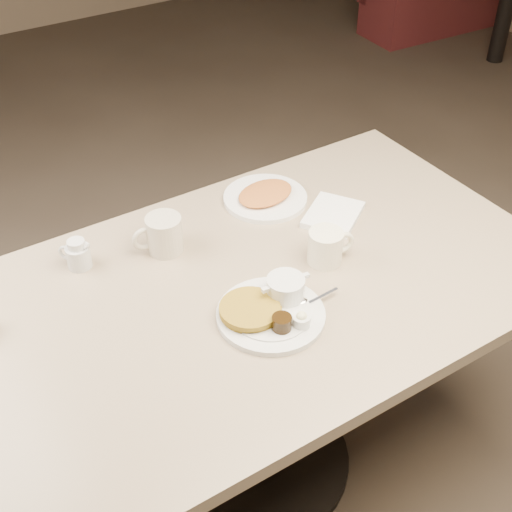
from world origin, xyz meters
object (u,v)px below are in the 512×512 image
main_plate (271,308)px  hash_plate (265,197)px  coffee_mug_near (326,246)px  creamer_right (78,255)px  diner_table (260,331)px  coffee_mug_far (163,235)px

main_plate → hash_plate: 0.48m
coffee_mug_near → hash_plate: coffee_mug_near is taller
main_plate → hash_plate: (0.25, 0.41, -0.01)m
coffee_mug_near → creamer_right: coffee_mug_near is taller
diner_table → coffee_mug_far: bearing=120.0°
coffee_mug_far → creamer_right: coffee_mug_far is taller
diner_table → creamer_right: 0.51m
main_plate → coffee_mug_far: size_ratio=2.27×
diner_table → coffee_mug_far: size_ratio=10.65×
main_plate → coffee_mug_near: coffee_mug_near is taller
diner_table → coffee_mug_near: coffee_mug_near is taller
main_plate → coffee_mug_near: (0.23, 0.09, 0.02)m
hash_plate → coffee_mug_near: bearing=-93.5°
coffee_mug_near → coffee_mug_far: coffee_mug_far is taller
main_plate → creamer_right: bearing=127.1°
creamer_right → hash_plate: (0.56, -0.01, -0.02)m
main_plate → coffee_mug_far: 0.37m
diner_table → main_plate: main_plate is taller
diner_table → hash_plate: 0.40m
coffee_mug_near → creamer_right: 0.63m
diner_table → creamer_right: size_ratio=18.03×
coffee_mug_far → main_plate: bearing=-74.3°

